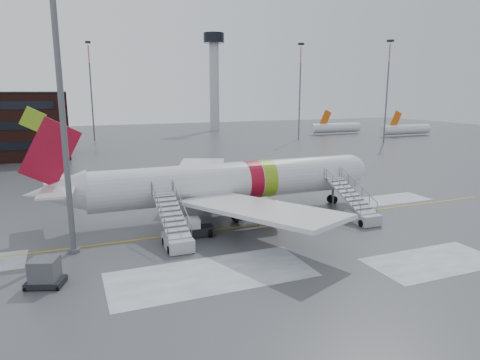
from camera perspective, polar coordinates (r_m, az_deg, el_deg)
name	(u,v)px	position (r m, az deg, el deg)	size (l,w,h in m)	color
ground	(238,224)	(40.87, -0.26, -5.85)	(260.00, 260.00, 0.00)	#494C4F
airliner	(224,183)	(42.66, -2.19, -0.36)	(35.03, 32.97, 11.18)	silver
airstair_fwd	(358,210)	(43.05, 15.46, -3.89)	(2.05, 7.70, 3.48)	#A0A3A7
airstair_aft	(175,233)	(35.41, -8.62, -6.99)	(2.05, 7.70, 3.48)	#A8AAAF
pushback_tug	(195,228)	(37.55, -6.03, -6.38)	(2.99, 2.39, 1.61)	black
uld_container	(45,273)	(30.86, -24.57, -11.25)	(2.67, 2.30, 1.84)	black
light_mast_near	(60,92)	(34.16, -22.82, 10.81)	(1.20, 1.20, 23.73)	#595B60
control_tower	(214,70)	(138.65, -3.47, 14.38)	(6.40, 6.40, 30.00)	#B2B5BA
light_mast_far_ne	(300,85)	(113.26, 8.01, 12.39)	(1.20, 1.20, 24.25)	#595B60
light_mast_far_n	(91,85)	(114.35, -19.27, 11.86)	(1.20, 1.20, 24.25)	#595B60
light_mast_far_e	(387,85)	(111.08, 19.06, 11.89)	(1.20, 1.20, 24.25)	#595B60
distant_aircraft	(358,135)	(126.93, 15.45, 5.75)	(35.00, 18.00, 8.00)	#D8590C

